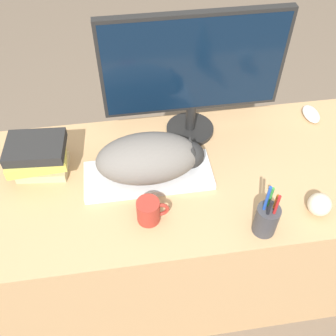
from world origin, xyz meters
The scene contains 9 objects.
desk centered at (0.00, 0.32, 0.36)m, with size 1.41×0.64×0.71m.
keyboard centered at (-0.13, 0.33, 0.73)m, with size 0.44×0.17×0.02m.
cat centered at (-0.12, 0.33, 0.81)m, with size 0.36×0.19×0.15m.
monitor centered at (0.05, 0.54, 0.99)m, with size 0.62×0.18×0.48m.
computer_mouse centered at (0.55, 0.55, 0.73)m, with size 0.06×0.10×0.03m.
coffee_mug centered at (-0.15, 0.16, 0.76)m, with size 0.10×0.07×0.08m.
pen_cup centered at (0.20, 0.07, 0.77)m, with size 0.07×0.07×0.21m.
baseball centered at (0.39, 0.11, 0.75)m, with size 0.07×0.07×0.07m.
book_stack centered at (-0.50, 0.42, 0.79)m, with size 0.21×0.16×0.13m.
Camera 1 is at (-0.19, -0.55, 1.75)m, focal length 42.00 mm.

